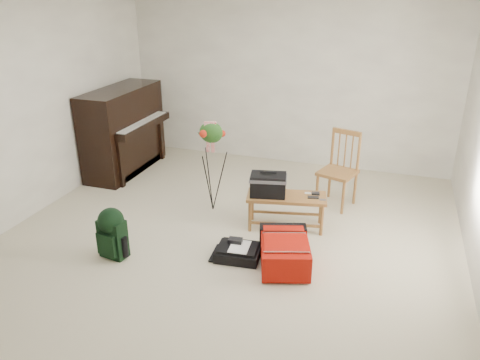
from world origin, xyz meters
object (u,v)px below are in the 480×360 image
(black_duffel, at_px, (238,252))
(flower_stand, at_px, (212,167))
(bench, at_px, (274,187))
(red_suitcase, at_px, (286,249))
(green_backpack, at_px, (112,231))
(piano, at_px, (124,132))
(dining_chair, at_px, (338,170))

(black_duffel, height_order, flower_stand, flower_stand)
(bench, distance_m, flower_stand, 0.86)
(bench, distance_m, red_suitcase, 0.87)
(green_backpack, bearing_deg, piano, 126.67)
(red_suitcase, bearing_deg, flower_stand, 124.57)
(piano, bearing_deg, flower_stand, -25.91)
(bench, height_order, red_suitcase, bench)
(flower_stand, bearing_deg, piano, 138.12)
(bench, bearing_deg, flower_stand, 156.89)
(dining_chair, height_order, red_suitcase, dining_chair)
(flower_stand, bearing_deg, black_duffel, -71.21)
(red_suitcase, distance_m, flower_stand, 1.52)
(flower_stand, bearing_deg, green_backpack, -128.85)
(piano, xyz_separation_m, bench, (2.58, -1.01, -0.11))
(flower_stand, bearing_deg, red_suitcase, -53.78)
(bench, bearing_deg, dining_chair, 41.23)
(green_backpack, bearing_deg, dining_chair, 53.50)
(bench, relative_size, black_duffel, 1.98)
(piano, bearing_deg, black_duffel, -36.90)
(red_suitcase, height_order, black_duffel, red_suitcase)
(green_backpack, relative_size, flower_stand, 0.47)
(black_duffel, bearing_deg, piano, 137.45)
(green_backpack, bearing_deg, flower_stand, 75.77)
(bench, bearing_deg, red_suitcase, -78.14)
(red_suitcase, bearing_deg, bench, 96.15)
(black_duffel, relative_size, green_backpack, 0.88)
(dining_chair, distance_m, red_suitcase, 1.61)
(bench, xyz_separation_m, green_backpack, (-1.41, -1.19, -0.19))
(piano, distance_m, black_duffel, 3.07)
(dining_chair, height_order, black_duffel, dining_chair)
(piano, xyz_separation_m, dining_chair, (3.20, -0.19, -0.13))
(piano, xyz_separation_m, red_suitcase, (2.91, -1.75, -0.44))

